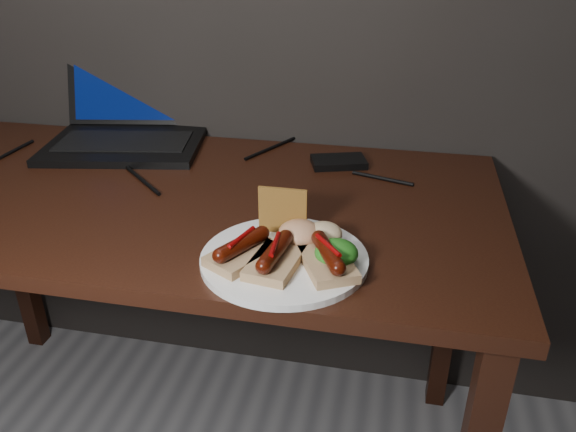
{
  "coord_description": "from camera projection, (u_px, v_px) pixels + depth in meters",
  "views": [
    {
      "loc": [
        0.48,
        0.39,
        1.24
      ],
      "look_at": [
        0.31,
        1.19,
        0.82
      ],
      "focal_mm": 35.0,
      "sensor_mm": 36.0,
      "label": 1
    }
  ],
  "objects": [
    {
      "name": "plate",
      "position": [
        284.0,
        259.0,
        0.92
      ],
      "size": [
        0.31,
        0.31,
        0.01
      ],
      "primitive_type": "cylinder",
      "rotation": [
        0.0,
        0.0,
        -0.14
      ],
      "color": "white",
      "rests_on": "desk"
    },
    {
      "name": "bread_sausage_left",
      "position": [
        242.0,
        250.0,
        0.9
      ],
      "size": [
        0.12,
        0.13,
        0.04
      ],
      "color": "tan",
      "rests_on": "plate"
    },
    {
      "name": "salsa_mound",
      "position": [
        299.0,
        233.0,
        0.95
      ],
      "size": [
        0.07,
        0.07,
        0.04
      ],
      "primitive_type": "ellipsoid",
      "color": "#AA2A11",
      "rests_on": "plate"
    },
    {
      "name": "bread_sausage_center",
      "position": [
        275.0,
        257.0,
        0.88
      ],
      "size": [
        0.09,
        0.12,
        0.04
      ],
      "color": "tan",
      "rests_on": "plate"
    },
    {
      "name": "bread_sausage_right",
      "position": [
        328.0,
        259.0,
        0.88
      ],
      "size": [
        0.11,
        0.13,
        0.04
      ],
      "color": "tan",
      "rests_on": "plate"
    },
    {
      "name": "salad_greens",
      "position": [
        336.0,
        253.0,
        0.89
      ],
      "size": [
        0.07,
        0.07,
        0.04
      ],
      "primitive_type": "ellipsoid",
      "color": "#186213",
      "rests_on": "plate"
    },
    {
      "name": "crispbread",
      "position": [
        283.0,
        211.0,
        0.97
      ],
      "size": [
        0.08,
        0.01,
        0.08
      ],
      "primitive_type": "cube",
      "color": "#AB772F",
      "rests_on": "plate"
    },
    {
      "name": "desk_cables",
      "position": [
        189.0,
        162.0,
        1.31
      ],
      "size": [
        0.97,
        0.43,
        0.01
      ],
      "color": "black",
      "rests_on": "desk"
    },
    {
      "name": "hard_drive",
      "position": [
        339.0,
        162.0,
        1.3
      ],
      "size": [
        0.14,
        0.11,
        0.02
      ],
      "primitive_type": "cube",
      "rotation": [
        0.0,
        0.0,
        0.31
      ],
      "color": "black",
      "rests_on": "desk"
    },
    {
      "name": "desk",
      "position": [
        166.0,
        228.0,
        1.22
      ],
      "size": [
        1.4,
        0.7,
        0.75
      ],
      "color": "black",
      "rests_on": "ground"
    },
    {
      "name": "coleslaw_mound",
      "position": [
        324.0,
        234.0,
        0.95
      ],
      "size": [
        0.06,
        0.06,
        0.04
      ],
      "primitive_type": "ellipsoid",
      "color": "beige",
      "rests_on": "plate"
    },
    {
      "name": "laptop",
      "position": [
        129.0,
        121.0,
        1.43
      ],
      "size": [
        0.43,
        0.42,
        0.25
      ],
      "color": "black",
      "rests_on": "desk"
    }
  ]
}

